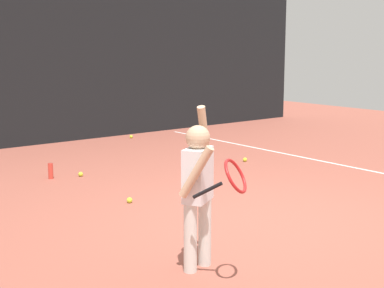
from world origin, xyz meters
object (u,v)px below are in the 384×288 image
tennis_ball_3 (131,137)px  tennis_ball_4 (245,160)px  tennis_ball_5 (130,200)px  water_bottle (51,171)px  tennis_ball_1 (81,174)px  tennis_player (199,184)px

tennis_ball_3 → tennis_ball_4: 3.10m
tennis_ball_3 → tennis_ball_5: 4.71m
water_bottle → tennis_ball_5: size_ratio=3.33×
water_bottle → tennis_ball_3: water_bottle is taller
tennis_ball_4 → tennis_ball_1: bearing=164.6°
tennis_ball_1 → tennis_ball_5: 1.60m
water_bottle → tennis_ball_3: 3.54m
tennis_ball_3 → tennis_ball_4: size_ratio=1.00×
water_bottle → tennis_ball_5: water_bottle is taller
tennis_player → tennis_ball_4: (3.32, 2.93, -0.69)m
water_bottle → tennis_ball_1: bearing=-19.3°
tennis_player → tennis_ball_1: 3.77m
tennis_player → tennis_ball_4: size_ratio=20.46×
tennis_ball_1 → tennis_ball_4: 2.64m
water_bottle → tennis_ball_4: (2.94, -0.84, -0.08)m
tennis_ball_1 → tennis_ball_4: bearing=-15.4°
tennis_ball_1 → tennis_ball_3: size_ratio=1.00×
tennis_player → tennis_ball_3: size_ratio=20.46×
tennis_player → tennis_ball_3: 6.81m
tennis_player → tennis_ball_3: (3.11, 6.02, -0.69)m
tennis_player → tennis_ball_4: bearing=11.0°
tennis_ball_4 → tennis_ball_5: 2.86m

